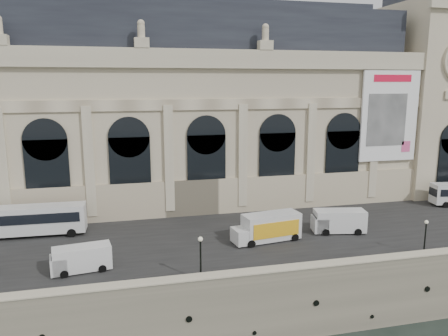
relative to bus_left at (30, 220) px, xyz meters
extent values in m
cube|color=gray|center=(25.76, 16.65, -5.06)|extent=(160.00, 70.00, 6.00)
cube|color=#2D2D2D|center=(25.76, -4.35, -2.03)|extent=(160.00, 24.00, 0.06)
cube|color=gray|center=(25.76, -17.75, -1.51)|extent=(160.00, 1.20, 1.10)
cube|color=beige|center=(25.76, -17.75, -0.91)|extent=(160.00, 1.40, 0.12)
cube|color=beige|center=(19.76, 12.65, 8.94)|extent=(68.00, 18.00, 22.00)
cube|color=beige|center=(19.76, 3.50, 0.44)|extent=(68.60, 0.40, 5.00)
cube|color=beige|center=(19.76, 3.35, 18.74)|extent=(69.00, 0.80, 2.40)
cube|color=beige|center=(19.76, 3.50, 12.94)|extent=(68.00, 0.30, 1.40)
cube|color=#252931|center=(19.76, 12.65, 22.94)|extent=(64.00, 15.00, 6.00)
cube|color=#252931|center=(19.76, 12.65, 26.44)|extent=(56.00, 10.00, 1.20)
cube|color=beige|center=(-3.24, 3.40, 5.94)|extent=(1.20, 0.50, 14.00)
cube|color=black|center=(1.76, 3.47, 4.44)|extent=(5.20, 0.25, 9.00)
cylinder|color=black|center=(1.76, 3.47, 8.94)|extent=(5.20, 0.25, 5.20)
cube|color=beige|center=(6.76, 3.40, 5.94)|extent=(1.20, 0.50, 14.00)
cube|color=black|center=(11.76, 3.47, 4.44)|extent=(5.20, 0.25, 9.00)
cylinder|color=black|center=(11.76, 3.47, 8.94)|extent=(5.20, 0.25, 5.20)
cube|color=beige|center=(16.76, 3.40, 5.94)|extent=(1.20, 0.50, 14.00)
cube|color=black|center=(21.76, 3.47, 4.44)|extent=(5.20, 0.25, 9.00)
cylinder|color=black|center=(21.76, 3.47, 8.94)|extent=(5.20, 0.25, 5.20)
cube|color=beige|center=(26.76, 3.40, 5.94)|extent=(1.20, 0.50, 14.00)
cube|color=black|center=(31.76, 3.47, 4.44)|extent=(5.20, 0.25, 9.00)
cylinder|color=black|center=(31.76, 3.47, 8.94)|extent=(5.20, 0.25, 5.20)
cube|color=beige|center=(36.76, 3.40, 5.94)|extent=(1.20, 0.50, 14.00)
cube|color=black|center=(41.76, 3.47, 4.44)|extent=(5.20, 0.25, 9.00)
cylinder|color=black|center=(41.76, 3.47, 8.94)|extent=(5.20, 0.25, 5.20)
cube|color=beige|center=(46.76, 3.40, 5.94)|extent=(1.20, 0.50, 14.00)
cube|color=white|center=(48.76, 3.20, 10.94)|extent=(9.00, 0.35, 13.00)
cube|color=red|center=(48.76, 3.00, 16.34)|extent=(6.00, 0.06, 1.00)
cube|color=gray|center=(48.26, 3.00, 10.44)|extent=(6.20, 0.06, 7.50)
cube|color=#D74B84|center=(51.76, 3.00, 6.44)|extent=(1.40, 0.06, 1.60)
cube|color=beige|center=(59.76, 9.65, 12.94)|extent=(12.00, 14.00, 30.00)
cube|color=silver|center=(0.01, 0.00, 0.01)|extent=(12.49, 3.01, 3.20)
cube|color=black|center=(-0.03, -1.33, 0.42)|extent=(11.37, 0.47, 1.14)
cube|color=black|center=(0.06, 1.33, 0.42)|extent=(11.37, 0.47, 1.14)
cylinder|color=black|center=(4.62, -1.45, -1.54)|extent=(1.04, 0.35, 1.03)
cylinder|color=black|center=(4.71, 1.13, -1.54)|extent=(1.04, 0.35, 1.03)
cube|color=black|center=(54.71, 0.00, 0.09)|extent=(0.45, 2.12, 1.12)
cylinder|color=black|center=(55.91, -1.39, -1.59)|extent=(0.97, 0.44, 0.93)
cylinder|color=black|center=(56.31, 0.91, -1.59)|extent=(0.97, 0.44, 0.93)
cube|color=silver|center=(6.58, -11.45, -0.72)|extent=(5.60, 2.83, 2.28)
cube|color=silver|center=(4.46, -11.76, -1.06)|extent=(1.78, 2.28, 1.59)
cube|color=black|center=(3.91, -11.84, -0.52)|extent=(0.31, 1.78, 0.79)
cylinder|color=black|center=(5.04, -12.73, -1.68)|extent=(0.78, 0.35, 0.75)
cylinder|color=black|center=(4.74, -10.66, -1.68)|extent=(0.78, 0.35, 0.75)
cylinder|color=black|center=(8.43, -12.24, -1.68)|extent=(0.78, 0.35, 0.75)
cylinder|color=black|center=(8.13, -10.17, -1.68)|extent=(0.78, 0.35, 0.75)
cube|color=silver|center=(35.89, -7.24, -0.55)|extent=(6.35, 3.46, 2.56)
cube|color=silver|center=(33.53, -6.77, -0.94)|extent=(2.10, 2.62, 1.78)
cube|color=black|center=(32.92, -6.65, -0.33)|extent=(0.45, 1.98, 0.89)
cylinder|color=black|center=(33.78, -8.01, -1.63)|extent=(0.88, 0.44, 0.85)
cylinder|color=black|center=(34.23, -5.72, -1.63)|extent=(0.88, 0.44, 0.85)
cylinder|color=black|center=(37.55, -8.76, -1.63)|extent=(0.88, 0.44, 0.85)
cylinder|color=black|center=(38.00, -6.46, -1.63)|extent=(0.88, 0.44, 0.85)
cube|color=silver|center=(26.98, -7.85, -0.36)|extent=(6.87, 3.45, 2.96)
cube|color=gold|center=(27.17, -9.13, -0.36)|extent=(5.65, 0.89, 1.75)
cube|color=red|center=(27.17, -9.13, -0.36)|extent=(3.26, 0.52, 0.66)
cube|color=silver|center=(23.29, -8.39, -1.02)|extent=(2.08, 2.64, 1.64)
cylinder|color=black|center=(24.13, -9.54, -1.62)|extent=(0.91, 0.43, 0.88)
cylinder|color=black|center=(23.76, -7.04, -1.62)|extent=(0.91, 0.43, 0.88)
cylinder|color=black|center=(29.55, -8.74, -1.62)|extent=(0.91, 0.43, 0.88)
cylinder|color=black|center=(29.18, -6.25, -1.62)|extent=(0.91, 0.43, 0.88)
cylinder|color=black|center=(17.23, -16.21, -1.86)|extent=(0.43, 0.43, 0.39)
cylinder|color=black|center=(17.23, -16.21, -0.09)|extent=(0.16, 0.16, 3.94)
sphere|color=beige|center=(17.23, -16.21, 1.98)|extent=(0.43, 0.43, 0.43)
cylinder|color=black|center=(41.15, -15.70, -1.88)|extent=(0.39, 0.39, 0.35)
cylinder|color=black|center=(41.15, -15.70, -0.29)|extent=(0.14, 0.14, 3.53)
sphere|color=beige|center=(41.15, -15.70, 1.56)|extent=(0.39, 0.39, 0.39)
camera|label=1|loc=(10.57, -52.81, 15.80)|focal=35.00mm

